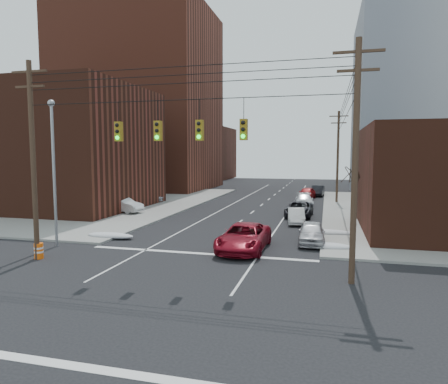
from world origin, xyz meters
The scene contains 28 objects.
ground centered at (0.00, 0.00, 0.00)m, with size 160.00×160.00×0.00m, color black.
sidewalk_nw centered at (-27.00, 27.00, 0.07)m, with size 40.00×40.00×0.15m, color gray.
building_brick_tall centered at (-24.00, 48.00, 15.00)m, with size 24.00×20.00×30.00m, color brown.
building_brick_near centered at (-22.00, 22.00, 6.50)m, with size 20.00×16.00×13.00m, color #482115.
building_brick_far centered at (-26.00, 74.00, 6.00)m, with size 22.00×18.00×12.00m, color #482115.
building_office centered at (22.00, 44.00, 12.50)m, with size 22.00×20.00×25.00m, color gray.
building_glass centered at (24.00, 70.00, 11.00)m, with size 20.00×18.00×22.00m, color gray.
utility_pole_left centered at (-8.50, 3.00, 5.78)m, with size 2.20×0.28×11.00m.
utility_pole_right centered at (8.50, 3.00, 5.78)m, with size 2.20×0.28×11.00m.
utility_pole_far centered at (8.50, 34.00, 5.78)m, with size 2.20×0.28×11.00m.
traffic_signals centered at (0.10, 2.97, 7.17)m, with size 17.00×0.42×2.02m.
street_light centered at (-9.50, 6.00, 5.54)m, with size 0.44×0.44×9.32m.
bare_tree centered at (9.59, 20.00, 2.32)m, with size 2.09×2.20×4.93m.
snow_nw centered at (-7.40, 9.00, 0.21)m, with size 3.50×1.08×0.42m, color silver.
snow_ne centered at (7.40, 9.50, 0.21)m, with size 3.00×1.08×0.42m, color silver.
snow_east_far centered at (7.40, 14.00, 0.21)m, with size 4.00×1.08×0.42m, color silver.
red_pickup centered at (2.41, 8.00, 0.81)m, with size 2.70×5.85×1.63m, color maroon.
parked_car_a centered at (6.40, 10.90, 0.72)m, with size 1.71×4.25×1.45m, color silver.
parked_car_b centered at (4.83, 18.39, 0.64)m, with size 1.36×3.91×1.29m, color silver.
parked_car_c centered at (4.80, 22.40, 0.71)m, with size 2.37×5.14×1.43m, color black.
parked_car_d centered at (4.86, 29.75, 0.71)m, with size 2.00×4.91×1.42m, color silver.
parked_car_e centered at (4.80, 37.50, 0.77)m, with size 1.83×4.54×1.55m, color maroon.
parked_car_f centered at (6.08, 41.77, 0.75)m, with size 1.58×4.52×1.49m, color black.
lot_car_a centered at (-12.34, 19.77, 0.88)m, with size 1.55×4.45×1.47m, color silver.
lot_car_b centered at (-13.99, 28.06, 0.79)m, with size 2.14×4.63×1.29m, color #B5B5BA.
lot_car_c centered at (-19.62, 24.30, 0.82)m, with size 1.86×4.59×1.33m, color black.
lot_car_d centered at (-16.41, 24.75, 0.84)m, with size 1.62×4.03×1.37m, color silver.
construction_barrel centered at (-8.50, 3.12, 0.46)m, with size 0.58×0.58×0.89m.
Camera 1 is at (7.29, -15.80, 5.96)m, focal length 32.00 mm.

